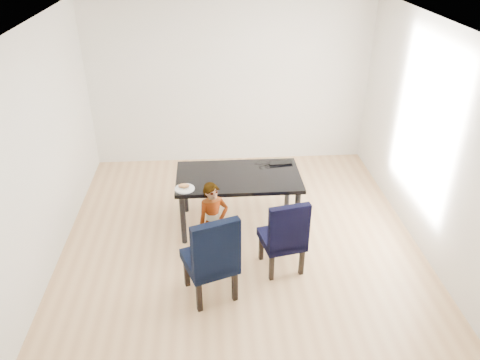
{
  "coord_description": "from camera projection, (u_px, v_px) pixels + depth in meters",
  "views": [
    {
      "loc": [
        -0.35,
        -4.78,
        3.64
      ],
      "look_at": [
        0.0,
        0.2,
        0.85
      ],
      "focal_mm": 35.0,
      "sensor_mm": 36.0,
      "label": 1
    }
  ],
  "objects": [
    {
      "name": "floor",
      "position": [
        241.0,
        246.0,
        5.96
      ],
      "size": [
        4.5,
        5.0,
        0.01
      ],
      "primitive_type": "cube",
      "color": "tan",
      "rests_on": "ground"
    },
    {
      "name": "wall_left",
      "position": [
        38.0,
        156.0,
        5.16
      ],
      "size": [
        0.01,
        5.0,
        2.7
      ],
      "primitive_type": "cube",
      "color": "silver",
      "rests_on": "ground"
    },
    {
      "name": "plate",
      "position": [
        185.0,
        189.0,
        5.72
      ],
      "size": [
        0.27,
        0.27,
        0.01
      ],
      "primitive_type": "cylinder",
      "rotation": [
        0.0,
        0.0,
        0.1
      ],
      "color": "white",
      "rests_on": "dining_table"
    },
    {
      "name": "laptop",
      "position": [
        280.0,
        161.0,
        6.35
      ],
      "size": [
        0.34,
        0.24,
        0.03
      ],
      "primitive_type": "imported",
      "rotation": [
        0.0,
        0.0,
        3.25
      ],
      "color": "black",
      "rests_on": "dining_table"
    },
    {
      "name": "dining_table",
      "position": [
        238.0,
        200.0,
        6.21
      ],
      "size": [
        1.6,
        0.9,
        0.75
      ],
      "primitive_type": "cube",
      "color": "black",
      "rests_on": "floor"
    },
    {
      "name": "wall_back",
      "position": [
        230.0,
        83.0,
        7.48
      ],
      "size": [
        4.5,
        0.01,
        2.7
      ],
      "primitive_type": "cube",
      "color": "white",
      "rests_on": "ground"
    },
    {
      "name": "chair_left",
      "position": [
        209.0,
        254.0,
        4.96
      ],
      "size": [
        0.66,
        0.67,
        1.06
      ],
      "primitive_type": "cube",
      "rotation": [
        0.0,
        0.0,
        0.34
      ],
      "color": "black",
      "rests_on": "floor"
    },
    {
      "name": "child",
      "position": [
        213.0,
        222.0,
        5.52
      ],
      "size": [
        0.43,
        0.35,
        1.02
      ],
      "primitive_type": "imported",
      "rotation": [
        0.0,
        0.0,
        0.33
      ],
      "color": "#D44B11",
      "rests_on": "floor"
    },
    {
      "name": "wall_front",
      "position": [
        268.0,
        312.0,
        3.12
      ],
      "size": [
        4.5,
        0.01,
        2.7
      ],
      "primitive_type": "cube",
      "color": "white",
      "rests_on": "ground"
    },
    {
      "name": "cable_tangle",
      "position": [
        265.0,
        167.0,
        6.23
      ],
      "size": [
        0.18,
        0.18,
        0.01
      ],
      "primitive_type": "torus",
      "rotation": [
        0.0,
        0.0,
        -0.19
      ],
      "color": "black",
      "rests_on": "dining_table"
    },
    {
      "name": "wall_right",
      "position": [
        434.0,
        144.0,
        5.43
      ],
      "size": [
        0.01,
        5.0,
        2.7
      ],
      "primitive_type": "cube",
      "color": "silver",
      "rests_on": "ground"
    },
    {
      "name": "ceiling",
      "position": [
        241.0,
        27.0,
        4.64
      ],
      "size": [
        4.5,
        5.0,
        0.01
      ],
      "primitive_type": "cube",
      "color": "white",
      "rests_on": "wall_back"
    },
    {
      "name": "chair_right",
      "position": [
        282.0,
        233.0,
        5.37
      ],
      "size": [
        0.55,
        0.57,
        0.97
      ],
      "primitive_type": "cube",
      "rotation": [
        0.0,
        0.0,
        0.2
      ],
      "color": "black",
      "rests_on": "floor"
    },
    {
      "name": "sandwich",
      "position": [
        184.0,
        186.0,
        5.71
      ],
      "size": [
        0.14,
        0.07,
        0.06
      ],
      "primitive_type": "ellipsoid",
      "rotation": [
        0.0,
        0.0,
        -0.03
      ],
      "color": "#AA6F3C",
      "rests_on": "plate"
    }
  ]
}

